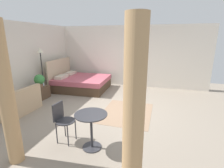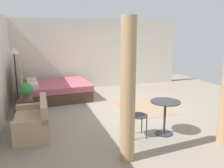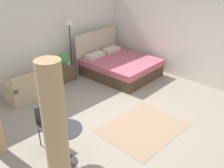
{
  "view_description": "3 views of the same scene",
  "coord_description": "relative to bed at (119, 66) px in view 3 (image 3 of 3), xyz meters",
  "views": [
    {
      "loc": [
        -4.77,
        -1.4,
        2.2
      ],
      "look_at": [
        -0.03,
        0.01,
        0.84
      ],
      "focal_mm": 27.14,
      "sensor_mm": 36.0,
      "label": 1
    },
    {
      "loc": [
        -6.28,
        2.49,
        2.23
      ],
      "look_at": [
        -0.09,
        0.47,
        0.78
      ],
      "focal_mm": 37.74,
      "sensor_mm": 36.0,
      "label": 2
    },
    {
      "loc": [
        -4.09,
        -3.37,
        3.45
      ],
      "look_at": [
        -0.09,
        0.52,
        0.75
      ],
      "focal_mm": 41.8,
      "sensor_mm": 36.0,
      "label": 3
    }
  ],
  "objects": [
    {
      "name": "vase",
      "position": [
        -1.36,
        0.9,
        0.23
      ],
      "size": [
        0.14,
        0.14,
        0.14
      ],
      "color": "silver",
      "rests_on": "nightstand"
    },
    {
      "name": "potted_plant",
      "position": [
        -1.58,
        0.82,
        0.42
      ],
      "size": [
        0.37,
        0.37,
        0.47
      ],
      "color": "brown",
      "rests_on": "nightstand"
    },
    {
      "name": "bed",
      "position": [
        0.0,
        0.0,
        0.0
      ],
      "size": [
        1.95,
        2.26,
        1.29
      ],
      "color": "#473323",
      "rests_on": "ground"
    },
    {
      "name": "wall_back",
      "position": [
        -1.71,
        1.43,
        1.06
      ],
      "size": [
        8.94,
        0.12,
        2.74
      ],
      "primitive_type": "cube",
      "color": "silver",
      "rests_on": "ground"
    },
    {
      "name": "floor_lamp",
      "position": [
        -1.07,
        1.08,
        1.15
      ],
      "size": [
        0.27,
        0.27,
        1.82
      ],
      "color": "black",
      "rests_on": "ground"
    },
    {
      "name": "nightstand",
      "position": [
        -1.48,
        0.86,
        -0.07
      ],
      "size": [
        0.51,
        0.38,
        0.46
      ],
      "color": "brown",
      "rests_on": "ground"
    },
    {
      "name": "curtain_left",
      "position": [
        -4.43,
        -3.05,
        0.94
      ],
      "size": [
        0.29,
        0.29,
        2.49
      ],
      "color": "tan",
      "rests_on": "ground"
    },
    {
      "name": "ground_plane",
      "position": [
        -1.71,
        -1.95,
        -0.32
      ],
      "size": [
        8.94,
        9.77,
        0.02
      ],
      "primitive_type": "cube",
      "color": "gray"
    },
    {
      "name": "balcony_table",
      "position": [
        -3.68,
        -2.09,
        0.22
      ],
      "size": [
        0.65,
        0.65,
        0.76
      ],
      "color": "#2D2D33",
      "rests_on": "ground"
    },
    {
      "name": "cafe_chair_near_window",
      "position": [
        -3.62,
        -1.4,
        0.24
      ],
      "size": [
        0.44,
        0.44,
        0.87
      ],
      "color": "#2D2D33",
      "rests_on": "ground"
    },
    {
      "name": "wall_right",
      "position": [
        1.26,
        -1.95,
        1.06
      ],
      "size": [
        0.12,
        6.77,
        2.74
      ],
      "primitive_type": "cube",
      "color": "silver",
      "rests_on": "ground"
    },
    {
      "name": "area_rug",
      "position": [
        -1.82,
        -2.44,
        -0.3
      ],
      "size": [
        1.83,
        1.45,
        0.01
      ],
      "primitive_type": "cube",
      "color": "#93755B",
      "rests_on": "ground"
    },
    {
      "name": "couch",
      "position": [
        -2.77,
        0.67,
        -0.03
      ],
      "size": [
        1.31,
        0.73,
        0.78
      ],
      "color": "tan",
      "rests_on": "ground"
    }
  ]
}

